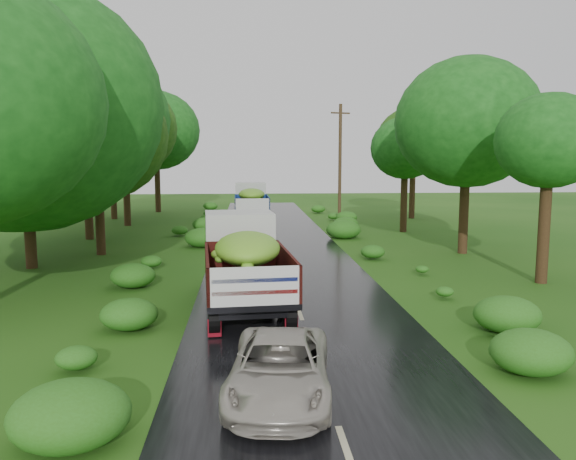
{
  "coord_description": "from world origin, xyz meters",
  "views": [
    {
      "loc": [
        -1.54,
        -12.31,
        4.65
      ],
      "look_at": [
        0.12,
        10.32,
        1.7
      ],
      "focal_mm": 35.0,
      "sensor_mm": 36.0,
      "label": 1
    }
  ],
  "objects": [
    {
      "name": "road_lines",
      "position": [
        0.0,
        6.0,
        0.02
      ],
      "size": [
        0.12,
        69.6,
        0.0
      ],
      "color": "#BFB78C",
      "rests_on": "road"
    },
    {
      "name": "road",
      "position": [
        0.0,
        5.0,
        0.01
      ],
      "size": [
        6.5,
        80.0,
        0.02
      ],
      "primitive_type": "cube",
      "color": "black",
      "rests_on": "ground"
    },
    {
      "name": "car",
      "position": [
        -0.94,
        -1.9,
        0.6
      ],
      "size": [
        2.36,
        4.33,
        1.15
      ],
      "primitive_type": "imported",
      "rotation": [
        0.0,
        0.0,
        -0.11
      ],
      "color": "#B1AA9D",
      "rests_on": "road"
    },
    {
      "name": "truck_near",
      "position": [
        -1.66,
        4.89,
        1.57
      ],
      "size": [
        2.86,
        6.78,
        2.78
      ],
      "rotation": [
        0.0,
        0.0,
        0.08
      ],
      "color": "black",
      "rests_on": "ground"
    },
    {
      "name": "utility_pole",
      "position": [
        5.02,
        27.1,
        4.29
      ],
      "size": [
        1.42,
        0.56,
        8.33
      ],
      "rotation": [
        0.0,
        0.0,
        0.32
      ],
      "color": "#382616",
      "rests_on": "ground"
    },
    {
      "name": "trees_right",
      "position": [
        9.46,
        18.83,
        5.71
      ],
      "size": [
        5.97,
        25.31,
        7.95
      ],
      "color": "black",
      "rests_on": "ground"
    },
    {
      "name": "ground",
      "position": [
        0.0,
        0.0,
        0.0
      ],
      "size": [
        120.0,
        120.0,
        0.0
      ],
      "primitive_type": "plane",
      "color": "#1C4B10",
      "rests_on": "ground"
    },
    {
      "name": "shrubs",
      "position": [
        0.0,
        14.0,
        0.35
      ],
      "size": [
        11.9,
        44.0,
        0.7
      ],
      "color": "#2B6517",
      "rests_on": "ground"
    },
    {
      "name": "truck_far",
      "position": [
        -1.24,
        28.26,
        1.56
      ],
      "size": [
        2.43,
        6.59,
        2.75
      ],
      "rotation": [
        0.0,
        0.0,
        0.02
      ],
      "color": "black",
      "rests_on": "ground"
    },
    {
      "name": "trees_left",
      "position": [
        -10.16,
        19.64,
        6.4
      ],
      "size": [
        6.9,
        34.84,
        8.84
      ],
      "color": "black",
      "rests_on": "ground"
    }
  ]
}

